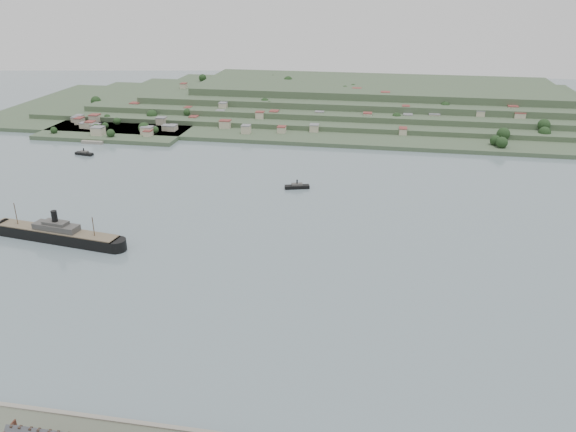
# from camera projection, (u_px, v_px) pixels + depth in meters

# --- Properties ---
(ground) EXTENTS (1400.00, 1400.00, 0.00)m
(ground) POSITION_uv_depth(u_px,v_px,m) (242.00, 249.00, 339.48)
(ground) COLOR slate
(ground) RESTS_ON ground
(far_peninsula) EXTENTS (760.00, 309.00, 30.00)m
(far_peninsula) POSITION_uv_depth(u_px,v_px,m) (344.00, 102.00, 686.67)
(far_peninsula) COLOR #364B32
(far_peninsula) RESTS_ON ground
(steamship) EXTENTS (100.62, 24.97, 24.19)m
(steamship) POSITION_uv_depth(u_px,v_px,m) (52.00, 233.00, 349.84)
(steamship) COLOR black
(steamship) RESTS_ON ground
(ferry_west) EXTENTS (18.34, 8.00, 6.66)m
(ferry_west) POSITION_uv_depth(u_px,v_px,m) (84.00, 153.00, 520.17)
(ferry_west) COLOR black
(ferry_west) RESTS_ON ground
(ferry_east) EXTENTS (19.87, 10.49, 7.18)m
(ferry_east) POSITION_uv_depth(u_px,v_px,m) (297.00, 186.00, 437.12)
(ferry_east) COLOR black
(ferry_east) RESTS_ON ground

